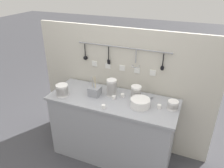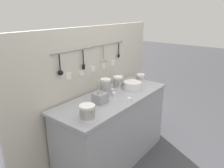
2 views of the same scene
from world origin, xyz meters
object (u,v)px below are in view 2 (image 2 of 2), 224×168
(steel_mixing_bowl, at_px, (120,83))
(cup_centre, at_px, (114,94))
(cup_by_caddy, at_px, (129,100))
(cup_front_left, at_px, (138,82))
(plate_stack, at_px, (132,85))
(bowl_stack_tall_left, at_px, (140,78))
(bowl_stack_nested_right, at_px, (106,88))
(cup_front_right, at_px, (112,91))
(cutlery_caddy, at_px, (100,98))
(bowl_stack_short_front, at_px, (118,82))
(bowl_stack_back_corner, at_px, (87,112))

(steel_mixing_bowl, height_order, cup_centre, cup_centre)
(cup_centre, distance_m, cup_by_caddy, 0.23)
(cup_front_left, bearing_deg, plate_stack, -166.74)
(bowl_stack_tall_left, height_order, cup_front_left, bowl_stack_tall_left)
(cup_by_caddy, bearing_deg, bowl_stack_nested_right, 96.06)
(bowl_stack_tall_left, relative_size, steel_mixing_bowl, 1.07)
(plate_stack, distance_m, cup_front_left, 0.21)
(cup_front_right, bearing_deg, plate_stack, -25.61)
(cutlery_caddy, height_order, cup_front_left, cutlery_caddy)
(cutlery_caddy, xyz_separation_m, cup_front_right, (0.33, 0.08, -0.03))
(cutlery_caddy, distance_m, cup_front_left, 0.78)
(bowl_stack_tall_left, height_order, steel_mixing_bowl, bowl_stack_tall_left)
(bowl_stack_nested_right, xyz_separation_m, steel_mixing_bowl, (0.43, 0.10, -0.09))
(cup_centre, relative_size, cup_by_caddy, 1.00)
(bowl_stack_short_front, height_order, cup_by_caddy, bowl_stack_short_front)
(cutlery_caddy, distance_m, cup_centre, 0.25)
(bowl_stack_tall_left, bearing_deg, bowl_stack_back_corner, -170.75)
(steel_mixing_bowl, relative_size, cup_centre, 2.33)
(bowl_stack_short_front, bearing_deg, bowl_stack_back_corner, -161.79)
(steel_mixing_bowl, bearing_deg, cup_by_caddy, -134.17)
(bowl_stack_short_front, bearing_deg, cutlery_caddy, -166.21)
(plate_stack, relative_size, cup_front_right, 4.78)
(bowl_stack_tall_left, height_order, cup_by_caddy, bowl_stack_tall_left)
(bowl_stack_nested_right, height_order, plate_stack, bowl_stack_nested_right)
(plate_stack, xyz_separation_m, steel_mixing_bowl, (0.04, 0.22, -0.03))
(steel_mixing_bowl, relative_size, cutlery_caddy, 0.39)
(cup_centre, relative_size, cup_front_right, 1.00)
(cup_by_caddy, bearing_deg, bowl_stack_back_corner, 172.98)
(bowl_stack_tall_left, bearing_deg, bowl_stack_short_front, 171.23)
(bowl_stack_back_corner, bearing_deg, plate_stack, 7.28)
(plate_stack, height_order, cup_by_caddy, plate_stack)
(bowl_stack_back_corner, xyz_separation_m, cutlery_caddy, (0.36, 0.16, -0.01))
(bowl_stack_tall_left, xyz_separation_m, plate_stack, (-0.34, -0.09, -0.00))
(bowl_stack_back_corner, height_order, cup_by_caddy, bowl_stack_back_corner)
(bowl_stack_tall_left, height_order, bowl_stack_nested_right, bowl_stack_nested_right)
(steel_mixing_bowl, xyz_separation_m, cutlery_caddy, (-0.62, -0.18, 0.04))
(bowl_stack_short_front, xyz_separation_m, cup_by_caddy, (-0.26, -0.35, -0.06))
(cup_front_left, xyz_separation_m, cup_by_caddy, (-0.56, -0.24, 0.00))
(bowl_stack_nested_right, bearing_deg, plate_stack, -16.38)
(bowl_stack_tall_left, distance_m, bowl_stack_back_corner, 1.30)
(plate_stack, height_order, cutlery_caddy, cutlery_caddy)
(steel_mixing_bowl, distance_m, cutlery_caddy, 0.64)
(bowl_stack_short_front, bearing_deg, bowl_stack_tall_left, -8.77)
(cup_by_caddy, bearing_deg, bowl_stack_tall_left, 21.73)
(cup_front_left, distance_m, cup_front_right, 0.46)
(steel_mixing_bowl, xyz_separation_m, cup_front_right, (-0.29, -0.10, 0.00))
(steel_mixing_bowl, distance_m, cup_by_caddy, 0.57)
(bowl_stack_tall_left, xyz_separation_m, cup_centre, (-0.67, -0.05, -0.03))
(steel_mixing_bowl, relative_size, cup_front_right, 2.33)
(bowl_stack_nested_right, distance_m, cup_front_left, 0.60)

